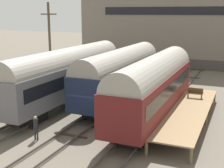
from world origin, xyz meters
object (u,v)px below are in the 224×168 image
object	(u,v)px
train_car_grey	(67,72)
train_car_maroon	(154,84)
utility_pole	(50,49)
person_worker	(36,126)
bench	(195,93)
train_car_navy	(121,72)

from	to	relation	value
train_car_grey	train_car_maroon	size ratio (longest dim) A/B	1.15
utility_pole	person_worker	bearing A→B (deg)	-61.68
bench	utility_pole	distance (m)	14.83
bench	person_worker	size ratio (longest dim) A/B	0.80
bench	utility_pole	world-z (taller)	utility_pole
train_car_navy	person_worker	world-z (taller)	train_car_navy
train_car_grey	train_car_maroon	world-z (taller)	train_car_grey
train_car_maroon	person_worker	distance (m)	9.93
train_car_grey	utility_pole	world-z (taller)	utility_pole
train_car_navy	person_worker	xyz separation A→B (m)	(-1.77, -11.35, -1.91)
train_car_grey	bench	xyz separation A→B (m)	(11.63, 2.76, -1.50)
train_car_navy	train_car_grey	size ratio (longest dim) A/B	0.87
train_car_navy	bench	size ratio (longest dim) A/B	11.39
train_car_navy	train_car_grey	xyz separation A→B (m)	(-4.45, -2.58, 0.08)
train_car_maroon	bench	bearing A→B (deg)	55.90
train_car_grey	person_worker	size ratio (longest dim) A/B	10.42
train_car_navy	utility_pole	xyz separation A→B (m)	(-7.17, -1.33, 2.00)
utility_pole	train_car_grey	bearing A→B (deg)	-24.69
train_car_grey	bench	bearing A→B (deg)	13.33
train_car_grey	person_worker	world-z (taller)	train_car_grey
person_worker	bench	bearing A→B (deg)	52.19
train_car_navy	utility_pole	bearing A→B (deg)	-169.51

